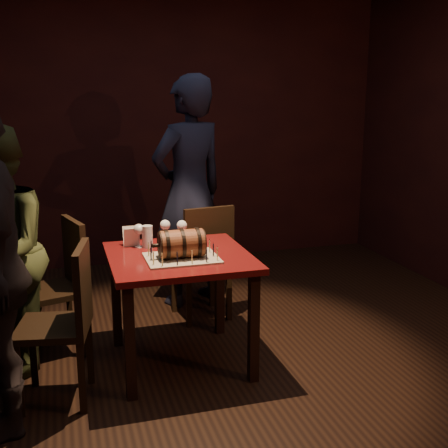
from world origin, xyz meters
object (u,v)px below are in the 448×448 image
object	(u,v)px
chair_left_front	(67,315)
person_back	(189,192)
barrel_cake	(182,244)
wine_glass_right	(182,226)
wine_glass_left	(139,230)
chair_left_rear	(62,279)
chair_back	(204,256)
pint_of_ale	(147,237)
wine_glass_mid	(165,226)
pub_table	(179,271)

from	to	relation	value
chair_left_front	person_back	world-z (taller)	person_back
barrel_cake	wine_glass_right	distance (m)	0.39
wine_glass_left	chair_left_rear	bearing A→B (deg)	163.64
barrel_cake	chair_left_rear	world-z (taller)	barrel_cake
barrel_cake	chair_back	world-z (taller)	barrel_cake
person_back	wine_glass_right	bearing A→B (deg)	50.55
wine_glass_left	pint_of_ale	bearing A→B (deg)	-20.91
wine_glass_left	chair_left_rear	size ratio (longest dim) A/B	0.17
wine_glass_left	person_back	bearing A→B (deg)	57.12
wine_glass_mid	pint_of_ale	distance (m)	0.17
person_back	pub_table	bearing A→B (deg)	50.60
pub_table	chair_left_rear	distance (m)	0.85
wine_glass_left	chair_left_front	xyz separation A→B (m)	(-0.50, -0.52, -0.35)
wine_glass_mid	chair_left_rear	bearing A→B (deg)	173.76
chair_left_front	wine_glass_right	bearing A→B (deg)	34.26
wine_glass_left	chair_left_rear	xyz separation A→B (m)	(-0.52, 0.15, -0.35)
pint_of_ale	chair_left_front	size ratio (longest dim) A/B	0.16
chair_back	person_back	world-z (taller)	person_back
wine_glass_left	chair_left_front	distance (m)	0.80
chair_left_front	wine_glass_left	bearing A→B (deg)	46.09
wine_glass_left	chair_left_rear	distance (m)	0.64
pub_table	wine_glass_left	size ratio (longest dim) A/B	5.59
pub_table	chair_back	world-z (taller)	chair_back
wine_glass_left	chair_back	bearing A→B (deg)	36.23
barrel_cake	wine_glass_mid	size ratio (longest dim) A/B	2.07
wine_glass_mid	chair_left_front	bearing A→B (deg)	-139.43
wine_glass_left	wine_glass_mid	size ratio (longest dim) A/B	1.00
chair_left_rear	wine_glass_right	bearing A→B (deg)	-8.67
chair_back	chair_left_front	xyz separation A→B (m)	(-1.06, -0.93, 0.00)
wine_glass_mid	chair_left_front	world-z (taller)	chair_left_front
pint_of_ale	person_back	distance (m)	1.00
wine_glass_left	wine_glass_mid	bearing A→B (deg)	21.06
pint_of_ale	chair_left_rear	xyz separation A→B (m)	(-0.57, 0.17, -0.30)
barrel_cake	chair_back	xyz separation A→B (m)	(0.34, 0.76, -0.33)
wine_glass_mid	chair_back	xyz separation A→B (m)	(0.37, 0.33, -0.34)
pint_of_ale	chair_back	bearing A→B (deg)	40.39
pub_table	wine_glass_mid	world-z (taller)	wine_glass_mid
wine_glass_right	pub_table	bearing A→B (deg)	-106.33
barrel_cake	wine_glass_right	xyz separation A→B (m)	(0.09, 0.38, 0.02)
wine_glass_right	pint_of_ale	bearing A→B (deg)	-169.14
chair_back	chair_left_front	distance (m)	1.41
wine_glass_left	chair_left_front	world-z (taller)	chair_left_front
wine_glass_left	person_back	distance (m)	1.00
pub_table	barrel_cake	bearing A→B (deg)	-92.76
pub_table	barrel_cake	xyz separation A→B (m)	(-0.01, -0.10, 0.21)
pub_table	barrel_cake	world-z (taller)	barrel_cake
pub_table	chair_left_front	size ratio (longest dim) A/B	0.97
wine_glass_right	pint_of_ale	size ratio (longest dim) A/B	1.07
barrel_cake	wine_glass_left	distance (m)	0.41
wine_glass_mid	chair_back	world-z (taller)	chair_back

